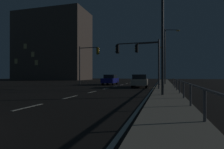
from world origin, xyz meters
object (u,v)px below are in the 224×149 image
traffic_light_mid_right (138,54)px  street_lamp_mid_block (167,51)px  car_oncoming (110,79)px  traffic_light_far_center (148,55)px  building_distant (53,46)px  street_lamp_across_street (162,61)px  traffic_light_near_right (88,58)px  street_lamp_far_end (165,24)px  car (140,81)px

traffic_light_mid_right → street_lamp_mid_block: (3.10, 10.12, 1.47)m
car_oncoming → traffic_light_far_center: size_ratio=0.85×
traffic_light_mid_right → traffic_light_far_center: traffic_light_far_center is taller
traffic_light_far_center → building_distant: size_ratio=0.23×
building_distant → street_lamp_mid_block: bearing=-33.0°
street_lamp_across_street → building_distant: size_ratio=0.32×
traffic_light_near_right → street_lamp_across_street: street_lamp_across_street is taller
street_lamp_far_end → street_lamp_mid_block: (0.47, 15.65, 0.04)m
traffic_light_near_right → traffic_light_far_center: bearing=-19.5°
car → street_lamp_far_end: street_lamp_far_end is taller
traffic_light_far_center → car: bearing=130.3°
street_lamp_across_street → traffic_light_mid_right: bearing=-96.2°
street_lamp_across_street → building_distant: (-34.18, 11.90, 6.26)m
street_lamp_mid_block → street_lamp_across_street: street_lamp_mid_block is taller
traffic_light_mid_right → car: bearing=94.1°
traffic_light_far_center → street_lamp_across_street: (1.42, 18.71, 0.71)m
traffic_light_far_center → building_distant: building_distant is taller
traffic_light_near_right → building_distant: bearing=131.1°
car → street_lamp_across_street: bearing=81.7°
car_oncoming → traffic_light_near_right: (-2.47, -3.13, 3.11)m
car → building_distant: bearing=137.2°
traffic_light_far_center → street_lamp_across_street: street_lamp_across_street is taller
car → traffic_light_far_center: 3.43m
street_lamp_mid_block → traffic_light_mid_right: bearing=-107.0°
traffic_light_near_right → traffic_light_far_center: traffic_light_near_right is taller
traffic_light_mid_right → car_oncoming: bearing=122.8°
traffic_light_near_right → street_lamp_mid_block: 12.08m
car → car_oncoming: size_ratio=1.01×
traffic_light_near_right → street_lamp_far_end: (10.54, -10.86, 1.17)m
car → traffic_light_far_center: size_ratio=0.86×
traffic_light_mid_right → street_lamp_mid_block: street_lamp_mid_block is taller
car → car_oncoming: (-5.19, 4.90, 0.00)m
street_lamp_across_street → car: bearing=-98.3°
traffic_light_mid_right → street_lamp_far_end: street_lamp_far_end is taller
street_lamp_far_end → building_distant: (-34.52, 38.37, 5.65)m
traffic_light_near_right → street_lamp_far_end: street_lamp_far_end is taller
traffic_light_near_right → street_lamp_across_street: (10.20, 15.61, 0.55)m
street_lamp_across_street → car_oncoming: bearing=-121.8°
street_lamp_far_end → street_lamp_mid_block: bearing=88.3°
car → traffic_light_mid_right: size_ratio=0.91×
street_lamp_far_end → car_oncoming: bearing=120.0°
traffic_light_near_right → traffic_light_far_center: 9.32m
car → traffic_light_near_right: size_ratio=0.79×
street_lamp_far_end → street_lamp_across_street: size_ratio=1.14×
car → street_lamp_far_end: (2.88, -9.08, 4.28)m
building_distant → traffic_light_mid_right: bearing=-45.8°
traffic_light_near_right → street_lamp_far_end: size_ratio=0.68×
car_oncoming → street_lamp_mid_block: bearing=11.1°
car → traffic_light_near_right: 8.46m
traffic_light_far_center → street_lamp_mid_block: street_lamp_mid_block is taller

